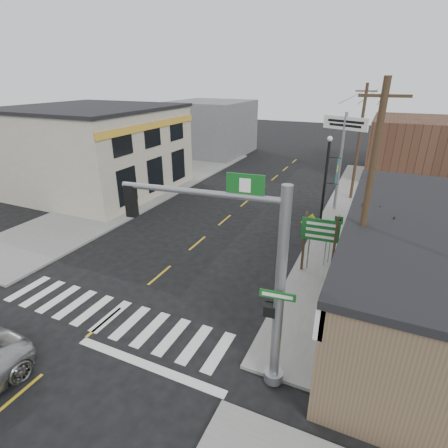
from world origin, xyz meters
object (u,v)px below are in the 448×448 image
at_px(bare_tree, 378,217).
at_px(utility_pole_near, 365,210).
at_px(traffic_signal_pole, 254,267).
at_px(lamp_post, 326,179).
at_px(guide_sign, 320,236).
at_px(fire_hydrant, 341,281).
at_px(utility_pole_far, 359,142).
at_px(dance_center_sign, 343,138).

height_order(bare_tree, utility_pole_near, utility_pole_near).
xyz_separation_m(traffic_signal_pole, bare_tree, (3.12, 6.07, -0.17)).
xyz_separation_m(lamp_post, utility_pole_near, (2.57, -8.16, 1.24)).
relative_size(bare_tree, utility_pole_near, 0.54).
bearing_deg(guide_sign, fire_hydrant, -42.10).
distance_m(traffic_signal_pole, utility_pole_near, 5.19).
bearing_deg(utility_pole_near, lamp_post, 102.37).
bearing_deg(guide_sign, utility_pole_far, 84.08).
distance_m(guide_sign, bare_tree, 3.28).
xyz_separation_m(guide_sign, utility_pole_far, (0.34, 12.99, 2.45)).
relative_size(lamp_post, utility_pole_near, 0.65).
bearing_deg(bare_tree, traffic_signal_pole, -117.18).
bearing_deg(fire_hydrant, bare_tree, -16.17).
relative_size(dance_center_sign, utility_pole_near, 0.75).
relative_size(guide_sign, utility_pole_far, 0.36).
distance_m(fire_hydrant, utility_pole_far, 14.64).
bearing_deg(fire_hydrant, traffic_signal_pole, -108.34).
distance_m(lamp_post, utility_pole_far, 7.95).
distance_m(guide_sign, dance_center_sign, 10.38).
bearing_deg(dance_center_sign, fire_hydrant, -57.91).
relative_size(traffic_signal_pole, utility_pole_far, 0.78).
relative_size(fire_hydrant, bare_tree, 0.15).
xyz_separation_m(traffic_signal_pole, fire_hydrant, (2.11, 6.37, -3.64)).
xyz_separation_m(guide_sign, bare_tree, (2.35, -1.33, 1.88)).
relative_size(guide_sign, lamp_post, 0.52).
xyz_separation_m(dance_center_sign, utility_pole_near, (2.38, -12.85, -0.49)).
relative_size(bare_tree, utility_pole_far, 0.57).
distance_m(fire_hydrant, bare_tree, 3.63).
xyz_separation_m(lamp_post, utility_pole_far, (1.04, 7.82, 0.99)).
xyz_separation_m(guide_sign, fire_hydrant, (1.34, -1.03, -1.60)).
distance_m(guide_sign, utility_pole_far, 13.23).
bearing_deg(dance_center_sign, lamp_post, -69.88).
bearing_deg(utility_pole_far, dance_center_sign, -107.34).
height_order(lamp_post, utility_pole_far, utility_pole_far).
bearing_deg(traffic_signal_pole, utility_pole_near, 52.96).
bearing_deg(guide_sign, lamp_post, 93.26).
xyz_separation_m(traffic_signal_pole, lamp_post, (0.07, 12.57, -0.59)).
relative_size(traffic_signal_pole, utility_pole_near, 0.74).
bearing_deg(lamp_post, fire_hydrant, -64.16).
height_order(fire_hydrant, dance_center_sign, dance_center_sign).
xyz_separation_m(dance_center_sign, utility_pole_far, (0.84, 3.13, -0.74)).
bearing_deg(bare_tree, utility_pole_near, -105.97).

